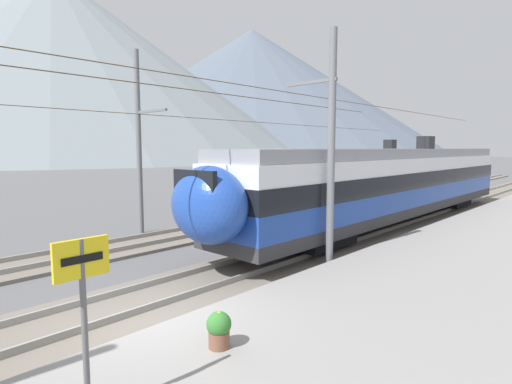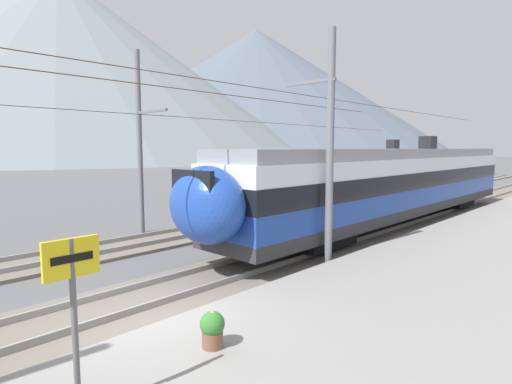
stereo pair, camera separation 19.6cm
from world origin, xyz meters
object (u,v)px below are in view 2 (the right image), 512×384
Objects in this scene: train_far_track at (367,171)px; catenary_mast_far_side at (141,141)px; platform_sign at (73,288)px; catenary_mast_mid at (327,145)px; potted_plant_platform_edge at (212,328)px; train_near_platform at (393,182)px.

catenary_mast_far_side reaches higher than train_far_track.
catenary_mast_mid is at bearing 14.07° from platform_sign.
train_far_track is at bearing -6.40° from catenary_mast_far_side.
catenary_mast_mid is 1.00× the size of catenary_mast_far_side.
potted_plant_platform_edge is (-5.26, -11.13, -3.46)m from catenary_mast_far_side.
catenary_mast_far_side reaches higher than catenary_mast_mid.
train_far_track is at bearing 20.80° from platform_sign.
platform_sign is 3.66× the size of potted_plant_platform_edge.
catenary_mast_mid reaches higher than potted_plant_platform_edge.
catenary_mast_far_side is at bearing 97.98° from catenary_mast_mid.
catenary_mast_far_side is (-9.40, 7.49, 1.99)m from train_near_platform.
train_far_track is (7.63, 5.58, -0.00)m from train_near_platform.
platform_sign is 2.78m from potted_plant_platform_edge.
platform_sign is at bearing -159.20° from train_far_track.
train_near_platform is 10.59× the size of platform_sign.
platform_sign is at bearing -167.42° from train_near_platform.
train_near_platform is 17.49m from platform_sign.
potted_plant_platform_edge is at bearing -115.29° from catenary_mast_far_side.
train_far_track reaches higher than platform_sign.
catenary_mast_mid is 9.40m from platform_sign.
catenary_mast_far_side reaches higher than platform_sign.
catenary_mast_far_side is at bearing 64.71° from potted_plant_platform_edge.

